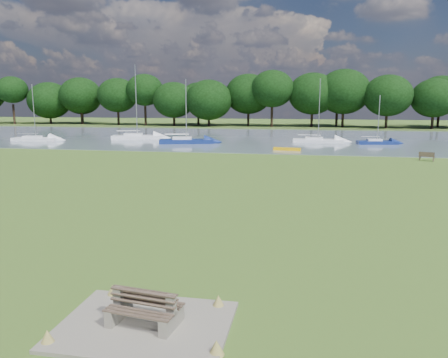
% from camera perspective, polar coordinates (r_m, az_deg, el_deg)
% --- Properties ---
extents(ground, '(220.00, 220.00, 0.00)m').
position_cam_1_polar(ground, '(24.44, 1.45, -2.93)').
color(ground, olive).
extents(river, '(220.00, 40.00, 0.10)m').
position_cam_1_polar(river, '(65.84, 7.34, 5.31)').
color(river, slate).
rests_on(river, ground).
extents(far_bank, '(220.00, 20.00, 0.40)m').
position_cam_1_polar(far_bank, '(95.73, 8.42, 6.80)').
color(far_bank, '#4C6626').
rests_on(far_bank, ground).
extents(concrete_pad, '(4.20, 3.20, 0.10)m').
position_cam_1_polar(concrete_pad, '(11.61, -10.27, -18.30)').
color(concrete_pad, gray).
rests_on(concrete_pad, ground).
extents(bench_pair, '(1.88, 1.26, 0.95)m').
position_cam_1_polar(bench_pair, '(11.41, -10.34, -16.38)').
color(bench_pair, gray).
rests_on(bench_pair, concrete_pad).
extents(riverbank_bench, '(1.41, 0.92, 0.84)m').
position_cam_1_polar(riverbank_bench, '(44.79, 24.95, 2.69)').
color(riverbank_bench, brown).
rests_on(riverbank_bench, ground).
extents(kayak, '(3.09, 1.08, 0.30)m').
position_cam_1_polar(kayak, '(49.36, 8.24, 3.90)').
color(kayak, '#F2B308').
rests_on(kayak, river).
extents(tree_line, '(153.52, 9.58, 11.60)m').
position_cam_1_polar(tree_line, '(91.53, 12.29, 10.83)').
color(tree_line, black).
rests_on(tree_line, far_bank).
extents(sailboat_0, '(6.52, 2.29, 7.65)m').
position_cam_1_polar(sailboat_0, '(65.70, -23.42, 4.94)').
color(sailboat_0, white).
rests_on(sailboat_0, river).
extents(sailboat_1, '(5.23, 2.28, 6.15)m').
position_cam_1_polar(sailboat_1, '(59.00, 19.33, 4.69)').
color(sailboat_1, navy).
rests_on(sailboat_1, river).
extents(sailboat_2, '(7.18, 3.51, 8.18)m').
position_cam_1_polar(sailboat_2, '(56.87, -5.00, 5.14)').
color(sailboat_2, navy).
rests_on(sailboat_2, river).
extents(sailboat_3, '(6.61, 1.99, 8.31)m').
position_cam_1_polar(sailboat_3, '(59.44, 12.12, 5.08)').
color(sailboat_3, white).
rests_on(sailboat_3, river).
extents(sailboat_4, '(7.43, 3.68, 10.45)m').
position_cam_1_polar(sailboat_4, '(64.09, -11.33, 5.58)').
color(sailboat_4, white).
rests_on(sailboat_4, river).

